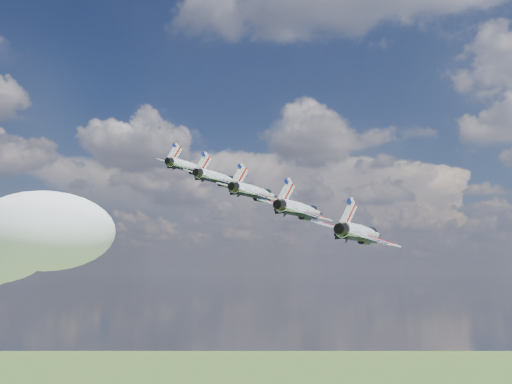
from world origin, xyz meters
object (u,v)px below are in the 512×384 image
(jet_0, at_px, (191,167))
(jet_4, at_px, (362,233))
(jet_3, at_px, (302,210))
(jet_2, at_px, (256,192))
(jet_1, at_px, (220,178))

(jet_0, distance_m, jet_4, 48.06)
(jet_0, bearing_deg, jet_3, -27.12)
(jet_2, height_order, jet_4, jet_2)
(jet_0, distance_m, jet_1, 12.02)
(jet_3, xyz_separation_m, jet_4, (8.79, -7.31, -3.70))
(jet_4, bearing_deg, jet_1, 152.88)
(jet_1, bearing_deg, jet_2, -27.12)
(jet_1, distance_m, jet_2, 12.02)
(jet_2, relative_size, jet_3, 1.00)
(jet_1, height_order, jet_2, jet_1)
(jet_0, height_order, jet_1, jet_0)
(jet_1, distance_m, jet_3, 24.03)
(jet_4, bearing_deg, jet_3, 152.88)
(jet_2, distance_m, jet_3, 12.02)
(jet_0, relative_size, jet_1, 1.00)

